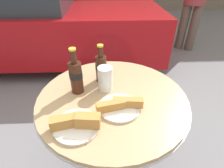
# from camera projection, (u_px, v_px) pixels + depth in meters

# --- Properties ---
(bistro_table) EXTENTS (0.81, 0.81, 0.78)m
(bistro_table) POSITION_uv_depth(u_px,v_px,m) (112.00, 118.00, 1.04)
(bistro_table) COLOR #B7B7BC
(bistro_table) RESTS_ON ground_plane
(cola_bottle_left) EXTENTS (0.07, 0.07, 0.23)m
(cola_bottle_left) POSITION_uv_depth(u_px,v_px,m) (101.00, 67.00, 1.01)
(cola_bottle_left) COLOR #3D1E14
(cola_bottle_left) RESTS_ON bistro_table
(cola_bottle_right) EXTENTS (0.07, 0.07, 0.26)m
(cola_bottle_right) POSITION_uv_depth(u_px,v_px,m) (76.00, 76.00, 0.92)
(cola_bottle_right) COLOR #3D1E14
(cola_bottle_right) RESTS_ON bistro_table
(drinking_glass) EXTENTS (0.08, 0.08, 0.14)m
(drinking_glass) POSITION_uv_depth(u_px,v_px,m) (105.00, 80.00, 0.95)
(drinking_glass) COLOR #C68923
(drinking_glass) RESTS_ON bistro_table
(lunch_plate_near) EXTENTS (0.23, 0.20, 0.06)m
(lunch_plate_near) POSITION_uv_depth(u_px,v_px,m) (119.00, 106.00, 0.84)
(lunch_plate_near) COLOR silver
(lunch_plate_near) RESTS_ON bistro_table
(lunch_plate_far) EXTENTS (0.22, 0.21, 0.07)m
(lunch_plate_far) POSITION_uv_depth(u_px,v_px,m) (77.00, 123.00, 0.75)
(lunch_plate_far) COLOR silver
(lunch_plate_far) RESTS_ON bistro_table
(parked_car) EXTENTS (4.22, 1.82, 1.24)m
(parked_car) POSITION_uv_depth(u_px,v_px,m) (20.00, 21.00, 2.75)
(parked_car) COLOR #9E0F14
(parked_car) RESTS_ON ground_plane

